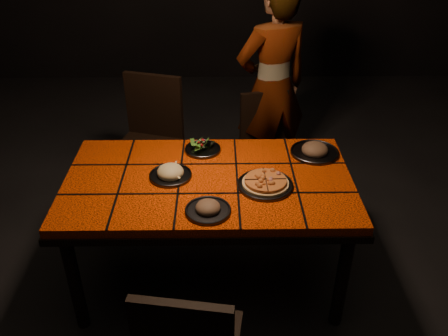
{
  "coord_description": "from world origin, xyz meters",
  "views": [
    {
      "loc": [
        0.06,
        -2.21,
        2.19
      ],
      "look_at": [
        0.09,
        -0.01,
        0.82
      ],
      "focal_mm": 38.0,
      "sensor_mm": 36.0,
      "label": 1
    }
  ],
  "objects_px": {
    "dining_table": "(209,190)",
    "chair_far_left": "(150,133)",
    "chair_far_right": "(267,139)",
    "plate_pasta": "(170,173)",
    "plate_pizza": "(265,183)",
    "diner": "(272,88)"
  },
  "relations": [
    {
      "from": "plate_pizza",
      "to": "plate_pasta",
      "type": "distance_m",
      "value": 0.53
    },
    {
      "from": "chair_far_left",
      "to": "plate_pizza",
      "type": "distance_m",
      "value": 1.28
    },
    {
      "from": "chair_far_left",
      "to": "plate_pasta",
      "type": "distance_m",
      "value": 0.96
    },
    {
      "from": "chair_far_left",
      "to": "diner",
      "type": "bearing_deg",
      "value": 30.09
    },
    {
      "from": "dining_table",
      "to": "chair_far_right",
      "type": "height_order",
      "value": "chair_far_right"
    },
    {
      "from": "dining_table",
      "to": "plate_pasta",
      "type": "xyz_separation_m",
      "value": [
        -0.21,
        0.02,
        0.1
      ]
    },
    {
      "from": "chair_far_right",
      "to": "plate_pasta",
      "type": "distance_m",
      "value": 1.18
    },
    {
      "from": "chair_far_left",
      "to": "diner",
      "type": "relative_size",
      "value": 0.59
    },
    {
      "from": "dining_table",
      "to": "chair_far_right",
      "type": "xyz_separation_m",
      "value": [
        0.43,
        0.97,
        -0.2
      ]
    },
    {
      "from": "plate_pizza",
      "to": "chair_far_right",
      "type": "bearing_deg",
      "value": 83.69
    },
    {
      "from": "dining_table",
      "to": "chair_far_left",
      "type": "xyz_separation_m",
      "value": [
        -0.45,
        0.92,
        -0.11
      ]
    },
    {
      "from": "chair_far_left",
      "to": "plate_pizza",
      "type": "relative_size",
      "value": 3.19
    },
    {
      "from": "dining_table",
      "to": "chair_far_left",
      "type": "distance_m",
      "value": 1.03
    },
    {
      "from": "diner",
      "to": "chair_far_right",
      "type": "bearing_deg",
      "value": 53.86
    },
    {
      "from": "plate_pasta",
      "to": "plate_pizza",
      "type": "bearing_deg",
      "value": -10.95
    },
    {
      "from": "plate_pizza",
      "to": "plate_pasta",
      "type": "xyz_separation_m",
      "value": [
        -0.52,
        0.1,
        0.0
      ]
    },
    {
      "from": "chair_far_left",
      "to": "chair_far_right",
      "type": "height_order",
      "value": "chair_far_left"
    },
    {
      "from": "plate_pizza",
      "to": "plate_pasta",
      "type": "height_order",
      "value": "plate_pasta"
    },
    {
      "from": "chair_far_right",
      "to": "plate_pasta",
      "type": "xyz_separation_m",
      "value": [
        -0.64,
        -0.95,
        0.3
      ]
    },
    {
      "from": "chair_far_left",
      "to": "chair_far_right",
      "type": "bearing_deg",
      "value": 19.43
    },
    {
      "from": "chair_far_left",
      "to": "plate_pizza",
      "type": "height_order",
      "value": "chair_far_left"
    },
    {
      "from": "dining_table",
      "to": "chair_far_right",
      "type": "relative_size",
      "value": 1.97
    }
  ]
}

